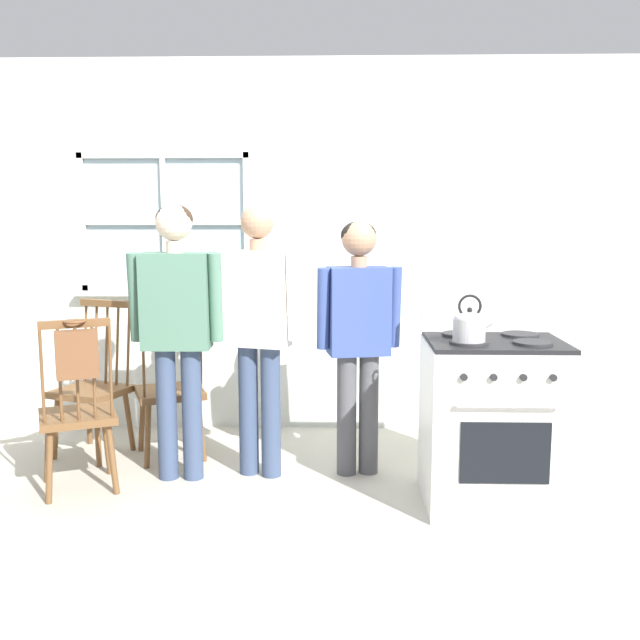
% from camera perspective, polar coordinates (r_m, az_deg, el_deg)
% --- Properties ---
extents(ground_plane, '(16.00, 16.00, 0.00)m').
position_cam_1_polar(ground_plane, '(4.21, -7.40, -13.91)').
color(ground_plane, '#B2AD9E').
extents(wall_back, '(6.40, 0.16, 2.70)m').
position_cam_1_polar(wall_back, '(5.29, -4.95, 5.62)').
color(wall_back, silver).
rests_on(wall_back, ground_plane).
extents(chair_by_window, '(0.55, 0.54, 1.03)m').
position_cam_1_polar(chair_by_window, '(4.38, -18.82, -7.23)').
color(chair_by_window, brown).
rests_on(chair_by_window, ground_plane).
extents(chair_near_wall, '(0.54, 0.53, 1.03)m').
position_cam_1_polar(chair_near_wall, '(4.79, -11.88, -5.62)').
color(chair_near_wall, brown).
rests_on(chair_near_wall, ground_plane).
extents(chair_center_cluster, '(0.53, 0.52, 1.03)m').
position_cam_1_polar(chair_center_cluster, '(4.99, -17.64, -5.27)').
color(chair_center_cluster, brown).
rests_on(chair_center_cluster, ground_plane).
extents(person_elderly_left, '(0.55, 0.23, 1.66)m').
position_cam_1_polar(person_elderly_left, '(4.29, -11.41, 0.48)').
color(person_elderly_left, '#384766').
rests_on(person_elderly_left, ground_plane).
extents(person_teen_center, '(0.55, 0.31, 1.65)m').
position_cam_1_polar(person_teen_center, '(4.29, -4.95, 0.39)').
color(person_teen_center, '#384766').
rests_on(person_teen_center, ground_plane).
extents(person_adult_right, '(0.52, 0.27, 1.56)m').
position_cam_1_polar(person_adult_right, '(4.31, 3.09, -0.24)').
color(person_adult_right, '#4C4C51').
rests_on(person_adult_right, ground_plane).
extents(stove, '(0.74, 0.68, 1.08)m').
position_cam_1_polar(stove, '(4.08, 13.61, -7.79)').
color(stove, white).
rests_on(stove, ground_plane).
extents(kettle, '(0.21, 0.17, 0.25)m').
position_cam_1_polar(kettle, '(3.80, 11.87, -0.40)').
color(kettle, '#B7B7BC').
rests_on(kettle, stove).
extents(potted_plant, '(0.17, 0.17, 0.28)m').
position_cam_1_polar(potted_plant, '(5.35, -13.06, 3.13)').
color(potted_plant, beige).
rests_on(potted_plant, wall_back).
extents(handbag, '(0.24, 0.24, 0.31)m').
position_cam_1_polar(handbag, '(4.06, -18.89, -2.52)').
color(handbag, brown).
rests_on(handbag, chair_by_window).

